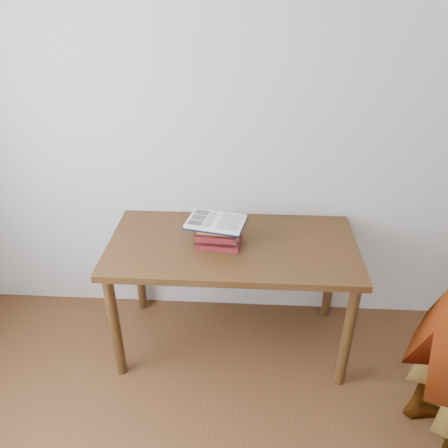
{
  "coord_description": "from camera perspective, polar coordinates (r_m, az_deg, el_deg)",
  "views": [
    {
      "loc": [
        0.13,
        -0.72,
        2.13
      ],
      "look_at": [
        0.01,
        1.31,
        0.94
      ],
      "focal_mm": 35.0,
      "sensor_mm": 36.0,
      "label": 1
    }
  ],
  "objects": [
    {
      "name": "desk",
      "position": [
        2.56,
        1.1,
        -4.37
      ],
      "size": [
        1.43,
        0.71,
        0.76
      ],
      "color": "#4A3012",
      "rests_on": "ground"
    },
    {
      "name": "open_book",
      "position": [
        2.45,
        -1.04,
        0.28
      ],
      "size": [
        0.36,
        0.28,
        0.03
      ],
      "rotation": [
        0.0,
        0.0,
        -0.21
      ],
      "color": "black",
      "rests_on": "book_stack"
    },
    {
      "name": "room_shell",
      "position": [
        0.91,
        -10.66,
        -3.72
      ],
      "size": [
        3.54,
        3.54,
        2.62
      ],
      "color": "#BBB9B1",
      "rests_on": "ground"
    },
    {
      "name": "book_stack",
      "position": [
        2.47,
        -0.81,
        -1.43
      ],
      "size": [
        0.26,
        0.2,
        0.12
      ],
      "color": "#5A1816",
      "rests_on": "desk"
    }
  ]
}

